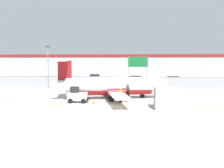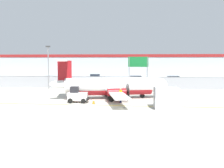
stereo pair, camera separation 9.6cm
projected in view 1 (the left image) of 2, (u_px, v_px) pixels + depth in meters
ground_plane at (95, 105)px, 27.19m from camera, size 140.00×140.00×0.01m
perimeter_fence at (111, 82)px, 42.92m from camera, size 98.00×0.10×2.10m
parking_lot_strip at (117, 82)px, 54.41m from camera, size 98.00×17.00×0.12m
background_building at (122, 66)px, 72.40m from camera, size 91.00×8.10×6.50m
commuter_airplane at (113, 86)px, 31.59m from camera, size 14.96×15.91×4.92m
baggage_tug at (77, 95)px, 28.83m from camera, size 2.38×1.48×1.88m
ground_crew_worker at (121, 95)px, 28.74m from camera, size 0.45×0.53×1.70m
cargo_container at (166, 98)px, 25.16m from camera, size 2.50×2.13×2.20m
traffic_cone_near_left at (166, 96)px, 31.95m from camera, size 0.36×0.36×0.64m
traffic_cone_near_right at (94, 101)px, 28.05m from camera, size 0.36×0.36×0.64m
parked_car_0 at (49, 80)px, 50.86m from camera, size 4.33×2.29×1.58m
parked_car_1 at (95, 77)px, 57.77m from camera, size 4.32×2.26×1.58m
parked_car_2 at (136, 80)px, 51.69m from camera, size 4.39×2.44×1.58m
parked_car_3 at (173, 80)px, 50.95m from camera, size 4.28×2.18×1.58m
apron_light_pole at (48, 64)px, 41.41m from camera, size 0.70×0.30×7.27m
highway_sign at (138, 64)px, 44.35m from camera, size 3.60×0.14×5.50m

